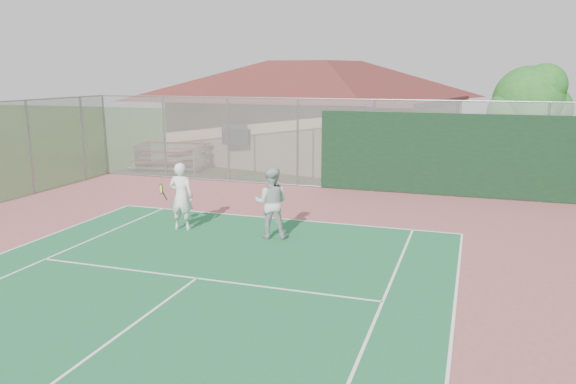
# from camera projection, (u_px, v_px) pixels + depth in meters

# --- Properties ---
(back_fence) EXTENTS (20.08, 0.11, 3.53)m
(back_fence) POSITION_uv_depth(u_px,v_px,m) (376.00, 148.00, 21.24)
(back_fence) COLOR gray
(back_fence) RESTS_ON ground
(side_fence_left) EXTENTS (0.08, 9.00, 3.50)m
(side_fence_left) POSITION_uv_depth(u_px,v_px,m) (30.00, 148.00, 20.80)
(side_fence_left) COLOR gray
(side_fence_left) RESTS_ON ground
(clubhouse) EXTENTS (15.58, 12.02, 6.02)m
(clubhouse) POSITION_uv_depth(u_px,v_px,m) (315.00, 101.00, 28.53)
(clubhouse) COLOR tan
(clubhouse) RESTS_ON ground
(bleachers) EXTENTS (3.51, 2.36, 1.22)m
(bleachers) POSITION_uv_depth(u_px,v_px,m) (170.00, 156.00, 26.44)
(bleachers) COLOR maroon
(bleachers) RESTS_ON ground
(tree) EXTENTS (3.49, 3.31, 4.87)m
(tree) POSITION_uv_depth(u_px,v_px,m) (530.00, 103.00, 23.81)
(tree) COLOR #3D2A16
(tree) RESTS_ON ground
(player_white_front) EXTENTS (0.99, 0.70, 1.96)m
(player_white_front) POSITION_uv_depth(u_px,v_px,m) (181.00, 197.00, 16.11)
(player_white_front) COLOR silver
(player_white_front) RESTS_ON ground
(player_grey_back) EXTENTS (1.09, 0.93, 1.95)m
(player_grey_back) POSITION_uv_depth(u_px,v_px,m) (271.00, 203.00, 15.33)
(player_grey_back) COLOR #B0B3B6
(player_grey_back) RESTS_ON ground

